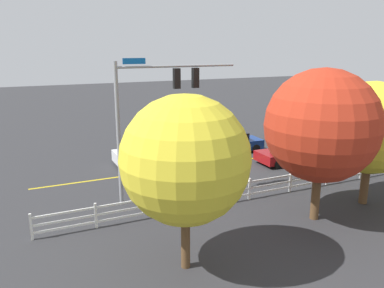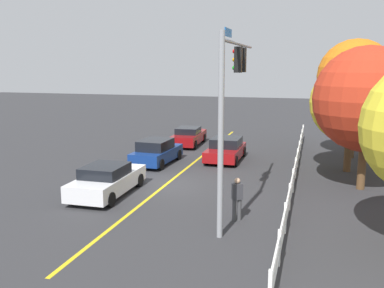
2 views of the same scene
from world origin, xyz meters
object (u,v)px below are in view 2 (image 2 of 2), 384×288
object	(u,v)px
car_2	(157,152)
tree_4	(355,77)
tree_2	(367,99)
car_0	(189,136)
pedestrian	(237,197)
tree_1	(381,96)
car_3	(226,149)
tree_3	(351,103)
car_1	(107,180)

from	to	relation	value
car_2	tree_4	world-z (taller)	tree_4
car_2	tree_2	distance (m)	12.19
car_0	pedestrian	bearing A→B (deg)	-159.32
car_2	tree_1	bearing A→B (deg)	-55.15
pedestrian	tree_4	world-z (taller)	tree_4
tree_1	tree_2	size ratio (longest dim) A/B	0.80
car_2	car_3	world-z (taller)	car_2
pedestrian	tree_3	bearing A→B (deg)	127.85
car_0	car_3	size ratio (longest dim) A/B	1.09
car_0	tree_3	bearing A→B (deg)	-118.39
car_0	tree_2	distance (m)	14.77
car_1	tree_3	bearing A→B (deg)	-55.63
pedestrian	tree_2	xyz separation A→B (m)	(-5.86, 5.02, 3.42)
car_1	car_3	size ratio (longest dim) A/B	1.11
car_3	tree_1	distance (m)	11.99
pedestrian	car_0	bearing A→B (deg)	177.39
tree_3	tree_2	bearing A→B (deg)	6.60
tree_1	tree_3	world-z (taller)	tree_3
car_3	tree_3	xyz separation A→B (m)	(0.95, 7.18, 3.19)
car_0	tree_1	size ratio (longest dim) A/B	0.85
car_0	tree_2	xyz separation A→B (m)	(8.76, 11.30, 3.69)
car_0	tree_4	xyz separation A→B (m)	(1.28, 11.36, 4.52)
car_1	car_3	distance (m)	9.47
car_2	tree_3	size ratio (longest dim) A/B	0.71
car_1	car_0	bearing A→B (deg)	-1.11
pedestrian	tree_1	bearing A→B (deg)	131.01
tree_3	tree_4	world-z (taller)	tree_4
pedestrian	tree_3	xyz separation A→B (m)	(-9.35, 4.62, 2.95)
car_3	tree_2	world-z (taller)	tree_2
tree_2	tree_3	world-z (taller)	tree_2
car_1	tree_3	world-z (taller)	tree_3
car_0	car_2	distance (m)	6.49
tree_2	tree_3	size ratio (longest dim) A/B	1.12
tree_1	tree_2	xyz separation A→B (m)	(10.79, -2.09, 0.54)
car_0	car_1	xyz separation A→B (m)	(13.01, -0.07, 0.04)
tree_2	car_2	bearing A→B (deg)	-101.26
car_0	tree_4	bearing A→B (deg)	-98.99
car_2	car_3	xyz separation A→B (m)	(-2.16, 3.84, -0.05)
car_0	car_3	distance (m)	5.71
car_0	car_3	world-z (taller)	car_3
car_3	tree_1	xyz separation A→B (m)	(-6.35, 9.67, 3.12)
car_3	tree_3	bearing A→B (deg)	82.56
car_2	car_0	bearing A→B (deg)	1.60
car_3	tree_3	world-z (taller)	tree_3
pedestrian	tree_4	distance (m)	14.90
pedestrian	car_3	bearing A→B (deg)	168.11
car_2	tree_4	bearing A→B (deg)	-62.95
car_2	tree_2	size ratio (longest dim) A/B	0.63
tree_2	tree_4	bearing A→B (deg)	179.60
car_3	car_0	bearing A→B (deg)	-139.25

